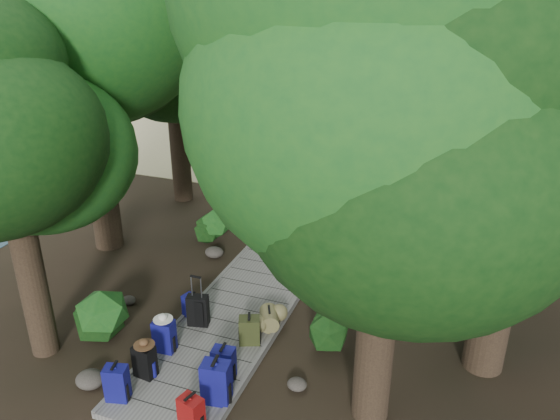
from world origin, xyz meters
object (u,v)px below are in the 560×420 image
at_px(backpack_left_b, 145,360).
at_px(backpack_left_c, 164,334).
at_px(kayak, 293,138).
at_px(suitcase_on_boardwalk, 198,310).
at_px(backpack_left_a, 117,382).
at_px(sun_lounger, 465,159).
at_px(backpack_right_b, 216,380).
at_px(backpack_right_d, 249,329).
at_px(backpack_right_c, 224,362).
at_px(backpack_right_a, 191,412).
at_px(duffel_right_khaki, 269,318).
at_px(lone_suitcase_on_sand, 360,163).
at_px(backpack_left_d, 192,305).

xyz_separation_m(backpack_left_b, backpack_left_c, (-0.05, 0.72, 0.02)).
bearing_deg(kayak, suitcase_on_boardwalk, -77.82).
xyz_separation_m(backpack_left_a, suitcase_on_boardwalk, (0.24, 2.29, -0.02)).
height_order(backpack_left_b, sun_lounger, backpack_left_b).
height_order(backpack_right_b, sun_lounger, backpack_right_b).
height_order(backpack_left_b, backpack_right_d, backpack_left_b).
bearing_deg(backpack_right_b, suitcase_on_boardwalk, 117.91).
relative_size(backpack_left_a, backpack_right_c, 1.06).
distance_m(backpack_left_a, suitcase_on_boardwalk, 2.30).
height_order(backpack_right_a, duffel_right_khaki, backpack_right_a).
distance_m(duffel_right_khaki, lone_suitcase_on_sand, 9.93).
xyz_separation_m(backpack_right_c, sun_lounger, (3.18, 13.29, -0.12)).
height_order(backpack_left_d, backpack_right_b, backpack_right_b).
bearing_deg(backpack_right_b, duffel_right_khaki, 80.57).
bearing_deg(backpack_left_d, backpack_right_d, 0.05).
bearing_deg(kayak, duffel_right_khaki, -71.78).
bearing_deg(backpack_right_a, backpack_left_a, -171.17).
height_order(backpack_left_c, backpack_right_a, backpack_left_c).
bearing_deg(backpack_right_c, suitcase_on_boardwalk, 127.82).
xyz_separation_m(backpack_left_d, backpack_right_a, (1.46, -2.64, 0.06)).
relative_size(duffel_right_khaki, suitcase_on_boardwalk, 0.85).
height_order(backpack_left_b, suitcase_on_boardwalk, backpack_left_b).
bearing_deg(backpack_right_a, backpack_right_d, 105.40).
bearing_deg(kayak, backpack_left_a, -80.35).
bearing_deg(sun_lounger, duffel_right_khaki, -81.21).
height_order(backpack_right_c, backpack_right_d, backpack_right_c).
xyz_separation_m(backpack_right_b, backpack_right_d, (-0.11, 1.59, -0.11)).
bearing_deg(backpack_right_d, duffel_right_khaki, 53.17).
relative_size(backpack_right_b, lone_suitcase_on_sand, 1.36).
height_order(backpack_left_a, backpack_right_b, backpack_right_b).
bearing_deg(kayak, backpack_left_d, -78.75).
xyz_separation_m(backpack_right_a, backpack_right_b, (0.08, 0.68, 0.08)).
distance_m(backpack_left_c, backpack_right_a, 2.05).
distance_m(backpack_right_c, duffel_right_khaki, 1.67).
distance_m(backpack_right_b, sun_lounger, 14.16).
xyz_separation_m(backpack_left_a, duffel_right_khaki, (1.57, 2.72, -0.16)).
bearing_deg(duffel_right_khaki, backpack_left_a, -145.28).
bearing_deg(backpack_right_d, lone_suitcase_on_sand, 69.35).
relative_size(backpack_right_d, suitcase_on_boardwalk, 0.92).
distance_m(backpack_left_d, lone_suitcase_on_sand, 10.21).
bearing_deg(backpack_right_c, backpack_left_c, 162.34).
bearing_deg(backpack_left_c, backpack_left_a, -97.05).
relative_size(backpack_left_c, backpack_right_c, 1.08).
height_order(backpack_left_c, kayak, backpack_left_c).
bearing_deg(suitcase_on_boardwalk, duffel_right_khaki, 4.91).
distance_m(backpack_left_d, duffel_right_khaki, 1.61).
bearing_deg(backpack_right_c, duffel_right_khaki, 78.29).
distance_m(suitcase_on_boardwalk, kayak, 13.31).
distance_m(backpack_left_b, duffel_right_khaki, 2.55).
bearing_deg(backpack_right_a, backpack_left_d, 133.61).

